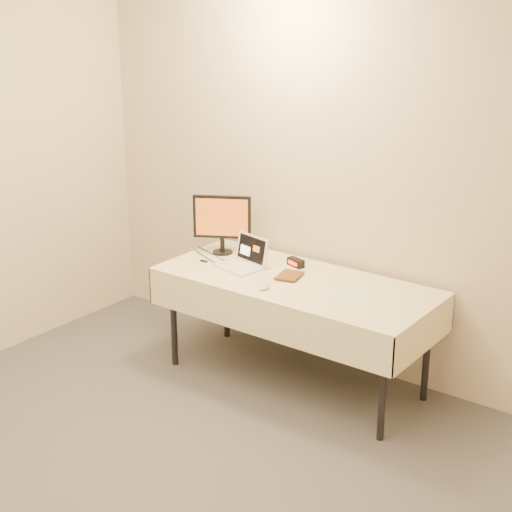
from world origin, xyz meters
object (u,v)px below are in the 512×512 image
Objects in this scene: laptop at (244,260)px; book at (279,262)px; table at (295,289)px; monitor at (222,220)px.

book is at bearing 11.55° from laptop.
table is 0.80m from monitor.
book is (0.59, -0.14, -0.15)m from monitor.
book is (-0.13, -0.00, 0.16)m from table.
monitor is (-0.72, 0.14, 0.31)m from table.
monitor is 2.15× the size of book.
book is at bearing -42.78° from monitor.
laptop is (-0.42, 0.00, 0.11)m from table.
laptop is at bearing 166.25° from book.
monitor reaches higher than book.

